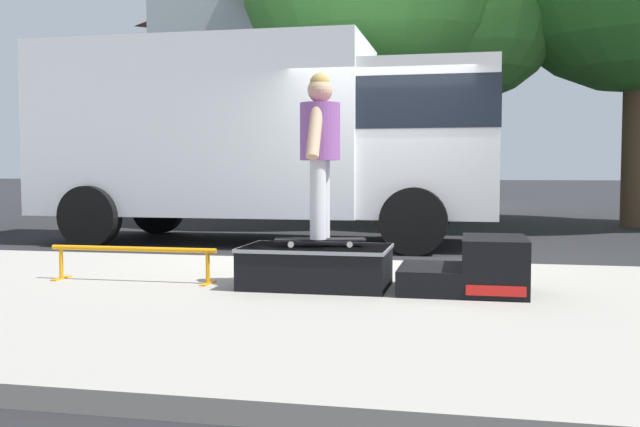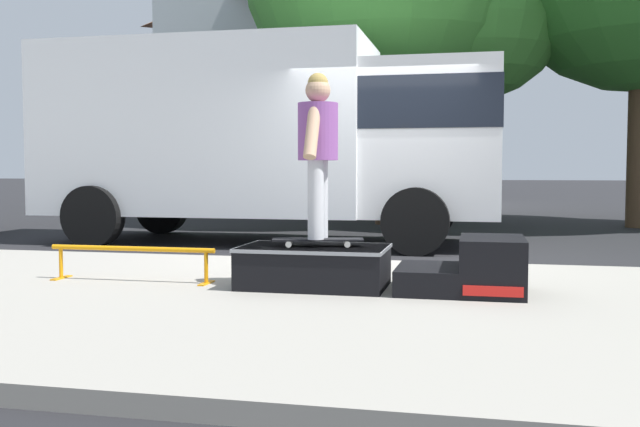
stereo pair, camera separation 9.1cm
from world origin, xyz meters
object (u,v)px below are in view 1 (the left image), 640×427
object	(u,v)px
grind_rail	(133,255)
skateboard	(320,240)
box_truck	(268,133)
skater_kid	(320,142)
kicker_ramp	(474,269)
skate_box	(316,265)

from	to	relation	value
grind_rail	skateboard	size ratio (longest dim) A/B	1.98
skateboard	box_truck	distance (m)	5.12
grind_rail	skater_kid	distance (m)	2.00
kicker_ramp	skate_box	bearing A→B (deg)	179.98
kicker_ramp	box_truck	distance (m)	5.75
skate_box	skateboard	xyz separation A→B (m)	(0.03, -0.01, 0.22)
skater_kid	box_truck	world-z (taller)	box_truck
skate_box	box_truck	xyz separation A→B (m)	(-1.75, 4.65, 1.39)
skate_box	kicker_ramp	size ratio (longest dim) A/B	1.22
grind_rail	skater_kid	xyz separation A→B (m)	(1.73, 0.04, 1.01)
skate_box	kicker_ramp	world-z (taller)	kicker_ramp
skater_kid	skateboard	bearing A→B (deg)	90.00
kicker_ramp	box_truck	size ratio (longest dim) A/B	0.15
kicker_ramp	grind_rail	distance (m)	3.03
kicker_ramp	box_truck	bearing A→B (deg)	123.57
skate_box	grind_rail	xyz separation A→B (m)	(-1.69, -0.05, 0.05)
kicker_ramp	grind_rail	bearing A→B (deg)	-179.14
grind_rail	skate_box	bearing A→B (deg)	1.56
kicker_ramp	skater_kid	distance (m)	1.68
grind_rail	box_truck	distance (m)	4.88
skater_kid	box_truck	size ratio (longest dim) A/B	0.20
skater_kid	skate_box	bearing A→B (deg)	169.53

